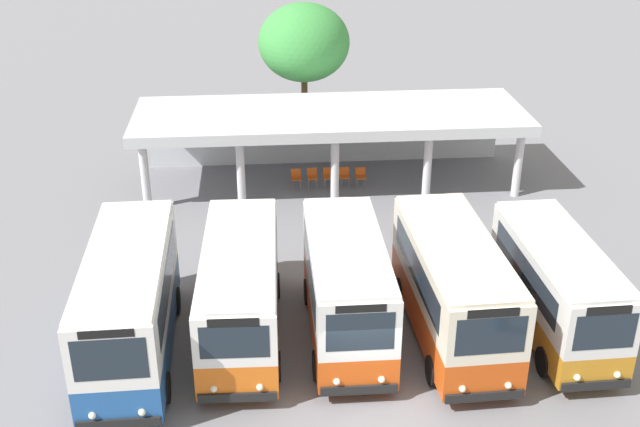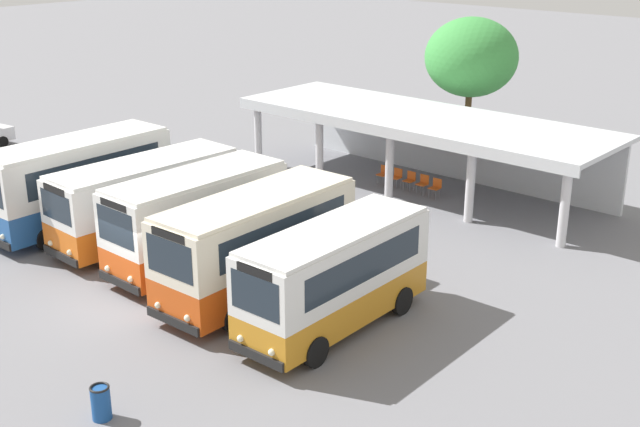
# 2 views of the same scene
# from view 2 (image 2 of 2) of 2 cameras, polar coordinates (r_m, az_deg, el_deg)

# --- Properties ---
(ground_plane) EXTENTS (180.00, 180.00, 0.00)m
(ground_plane) POSITION_cam_2_polar(r_m,az_deg,el_deg) (26.98, -13.69, -6.00)
(ground_plane) COLOR slate
(city_bus_nearest_orange) EXTENTS (2.53, 7.58, 3.55)m
(city_bus_nearest_orange) POSITION_cam_2_polar(r_m,az_deg,el_deg) (33.19, -16.57, 2.29)
(city_bus_nearest_orange) COLOR black
(city_bus_nearest_orange) RESTS_ON ground
(city_bus_second_in_row) EXTENTS (2.56, 7.50, 3.16)m
(city_bus_second_in_row) POSITION_cam_2_polar(r_m,az_deg,el_deg) (31.04, -12.09, 1.10)
(city_bus_second_in_row) COLOR black
(city_bus_second_in_row) RESTS_ON ground
(city_bus_middle_cream) EXTENTS (2.42, 6.76, 3.40)m
(city_bus_middle_cream) POSITION_cam_2_polar(r_m,az_deg,el_deg) (28.38, -8.62, -0.22)
(city_bus_middle_cream) COLOR black
(city_bus_middle_cream) RESTS_ON ground
(city_bus_fourth_amber) EXTENTS (2.63, 7.31, 3.43)m
(city_bus_fourth_amber) POSITION_cam_2_polar(r_m,az_deg,el_deg) (25.88, -4.45, -2.02)
(city_bus_fourth_amber) COLOR black
(city_bus_fourth_amber) RESTS_ON ground
(city_bus_fifth_blue) EXTENTS (2.36, 6.80, 3.21)m
(city_bus_fifth_blue) POSITION_cam_2_polar(r_m,az_deg,el_deg) (23.84, 1.03, -4.25)
(city_bus_fifth_blue) COLOR black
(city_bus_fifth_blue) RESTS_ON ground
(terminal_canopy) EXTENTS (17.38, 5.61, 3.40)m
(terminal_canopy) POSITION_cam_2_polar(r_m,az_deg,el_deg) (37.11, 7.62, 5.87)
(terminal_canopy) COLOR silver
(terminal_canopy) RESTS_ON ground
(waiting_chair_end_by_column) EXTENTS (0.45, 0.45, 0.86)m
(waiting_chair_end_by_column) POSITION_cam_2_polar(r_m,az_deg,el_deg) (37.63, 4.47, 2.85)
(waiting_chair_end_by_column) COLOR slate
(waiting_chair_end_by_column) RESTS_ON ground
(waiting_chair_second_from_end) EXTENTS (0.45, 0.45, 0.86)m
(waiting_chair_second_from_end) POSITION_cam_2_polar(r_m,az_deg,el_deg) (37.25, 5.40, 2.64)
(waiting_chair_second_from_end) COLOR slate
(waiting_chair_second_from_end) RESTS_ON ground
(waiting_chair_middle_seat) EXTENTS (0.45, 0.45, 0.86)m
(waiting_chair_middle_seat) POSITION_cam_2_polar(r_m,az_deg,el_deg) (36.85, 6.33, 2.42)
(waiting_chair_middle_seat) COLOR slate
(waiting_chair_middle_seat) RESTS_ON ground
(waiting_chair_fourth_seat) EXTENTS (0.45, 0.45, 0.86)m
(waiting_chair_fourth_seat) POSITION_cam_2_polar(r_m,az_deg,el_deg) (36.43, 7.24, 2.17)
(waiting_chair_fourth_seat) COLOR slate
(waiting_chair_fourth_seat) RESTS_ON ground
(waiting_chair_fifth_seat) EXTENTS (0.45, 0.45, 0.86)m
(waiting_chair_fifth_seat) POSITION_cam_2_polar(r_m,az_deg,el_deg) (35.97, 8.12, 1.90)
(waiting_chair_fifth_seat) COLOR slate
(waiting_chair_fifth_seat) RESTS_ON ground
(roadside_tree_behind_canopy) EXTENTS (4.53, 4.53, 7.15)m
(roadside_tree_behind_canopy) POSITION_cam_2_polar(r_m,az_deg,el_deg) (40.88, 10.56, 10.70)
(roadside_tree_behind_canopy) COLOR brown
(roadside_tree_behind_canopy) RESTS_ON ground
(litter_bin_apron) EXTENTS (0.49, 0.49, 0.90)m
(litter_bin_apron) POSITION_cam_2_polar(r_m,az_deg,el_deg) (21.03, -15.11, -12.66)
(litter_bin_apron) COLOR #19478C
(litter_bin_apron) RESTS_ON ground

